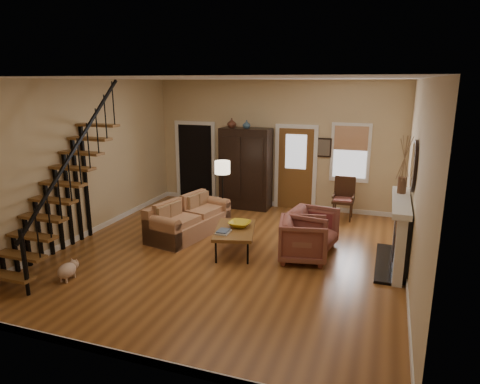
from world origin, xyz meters
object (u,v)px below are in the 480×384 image
(coffee_table, at_px, (235,240))
(side_chair, at_px, (343,199))
(armoire, at_px, (246,168))
(armchair_right, at_px, (313,229))
(armchair_left, at_px, (303,240))
(floor_lamp, at_px, (223,194))
(sofa, at_px, (189,218))

(coffee_table, relative_size, side_chair, 1.23)
(armoire, bearing_deg, armchair_right, -46.76)
(coffee_table, distance_m, armchair_left, 1.34)
(armchair_right, bearing_deg, floor_lamp, 81.05)
(armchair_right, bearing_deg, sofa, 100.99)
(coffee_table, height_order, armchair_left, armchair_left)
(coffee_table, relative_size, floor_lamp, 0.83)
(armchair_left, bearing_deg, side_chair, -19.54)
(sofa, distance_m, coffee_table, 1.42)
(floor_lamp, height_order, side_chair, floor_lamp)
(armoire, relative_size, floor_lamp, 1.38)
(armchair_right, xyz_separation_m, floor_lamp, (-2.20, 0.71, 0.36))
(armchair_left, bearing_deg, floor_lamp, 46.91)
(armchair_left, relative_size, floor_lamp, 0.58)
(armoire, relative_size, armchair_right, 2.38)
(armchair_right, height_order, side_chair, side_chair)
(sofa, distance_m, side_chair, 3.76)
(armoire, distance_m, armchair_right, 3.25)
(sofa, xyz_separation_m, side_chair, (3.03, 2.22, 0.14))
(coffee_table, height_order, side_chair, side_chair)
(armchair_left, relative_size, side_chair, 0.86)
(floor_lamp, bearing_deg, armoire, 89.40)
(armchair_right, distance_m, side_chair, 2.16)
(sofa, height_order, armchair_left, armchair_left)
(coffee_table, distance_m, armchair_right, 1.57)
(armchair_right, relative_size, side_chair, 0.87)
(floor_lamp, bearing_deg, armchair_right, -17.81)
(armchair_left, distance_m, side_chair, 2.80)
(armchair_left, bearing_deg, coffee_table, 82.05)
(armchair_right, distance_m, floor_lamp, 2.34)
(armchair_left, height_order, floor_lamp, floor_lamp)
(floor_lamp, distance_m, side_chair, 2.94)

